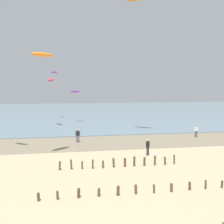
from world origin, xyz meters
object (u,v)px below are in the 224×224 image
person_mid_beach (196,131)px  kite_aloft_2 (42,55)px  person_nearest_camera (148,147)px  kite_aloft_4 (54,72)px  person_by_waterline (78,135)px  kite_aloft_6 (75,91)px  kite_aloft_5 (51,80)px

person_mid_beach → kite_aloft_2: size_ratio=0.65×
person_nearest_camera → kite_aloft_4: 35.86m
person_by_waterline → kite_aloft_6: kite_aloft_6 is taller
kite_aloft_2 → person_by_waterline: bearing=-161.9°
kite_aloft_5 → person_by_waterline: bearing=177.6°
kite_aloft_4 → kite_aloft_5: (-0.16, -11.80, -1.84)m
kite_aloft_2 → kite_aloft_5: size_ratio=0.95×
person_nearest_camera → kite_aloft_5: size_ratio=0.61×
person_nearest_camera → person_mid_beach: (9.73, 8.50, 0.00)m
kite_aloft_2 → kite_aloft_4: size_ratio=1.10×
kite_aloft_2 → kite_aloft_4: kite_aloft_2 is taller
kite_aloft_4 → kite_aloft_6: size_ratio=1.09×
person_by_waterline → kite_aloft_2: bearing=-118.2°
person_nearest_camera → person_mid_beach: bearing=41.1°
person_by_waterline → kite_aloft_6: bearing=88.8°
kite_aloft_2 → kite_aloft_6: (4.04, 24.99, -4.23)m
person_nearest_camera → kite_aloft_4: (-10.70, 32.97, 9.15)m
kite_aloft_2 → kite_aloft_4: 31.97m
person_nearest_camera → person_by_waterline: 10.48m
person_by_waterline → kite_aloft_2: kite_aloft_2 is taller
person_mid_beach → person_by_waterline: bearing=-177.7°
person_by_waterline → kite_aloft_4: kite_aloft_4 is taller
person_nearest_camera → kite_aloft_2: kite_aloft_2 is taller
person_mid_beach → kite_aloft_5: 25.26m
person_mid_beach → kite_aloft_5: (-20.59, 12.68, 7.31)m
person_mid_beach → kite_aloft_2: (-20.35, -7.49, 9.43)m
person_nearest_camera → kite_aloft_2: size_ratio=0.65×
person_nearest_camera → kite_aloft_2: 14.24m
person_mid_beach → kite_aloft_5: bearing=148.4°
kite_aloft_5 → person_nearest_camera: bearing=-171.6°
person_mid_beach → kite_aloft_2: bearing=-159.8°
person_nearest_camera → person_by_waterline: same height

